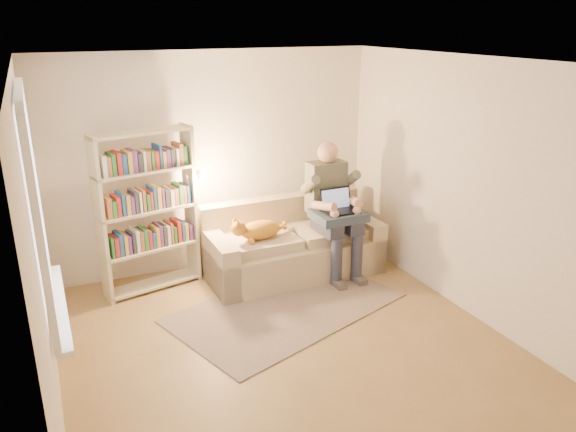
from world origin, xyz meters
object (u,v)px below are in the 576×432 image
cat (256,230)px  laptop (342,205)px  person (332,203)px  bookshelf (147,204)px  sofa (292,248)px

cat → laptop: size_ratio=1.86×
person → cat: person is taller
person → laptop: 0.16m
bookshelf → laptop: bearing=-27.3°
person → bookshelf: bearing=168.1°
laptop → bookshelf: (-2.12, 0.58, 0.13)m
cat → person: bearing=-1.5°
person → laptop: size_ratio=4.03×
sofa → person: 0.73m
sofa → person: size_ratio=1.31×
laptop → bookshelf: bookshelf is taller
laptop → bookshelf: 2.20m
sofa → laptop: bearing=-31.7°
cat → bookshelf: (-1.11, 0.40, 0.34)m
person → bookshelf: (-2.07, 0.42, 0.14)m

